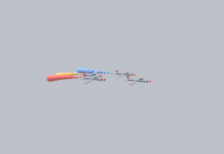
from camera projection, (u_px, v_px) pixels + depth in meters
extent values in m
cylinder|color=#474C56|center=(137.00, 80.00, 87.36)|extent=(1.32, 9.00, 1.32)
cone|color=red|center=(149.00, 81.00, 84.48)|extent=(1.25, 1.20, 1.25)
cube|color=#474C56|center=(136.00, 81.00, 87.62)|extent=(9.01, 1.90, 2.23)
cylinder|color=red|center=(141.00, 77.00, 91.16)|extent=(0.43, 1.40, 0.43)
cylinder|color=red|center=(131.00, 84.00, 84.08)|extent=(0.43, 1.40, 0.43)
cube|color=#474C56|center=(128.00, 79.00, 89.61)|extent=(3.74, 1.20, 1.02)
cube|color=red|center=(128.00, 77.00, 89.39)|extent=(0.49, 1.10, 1.59)
ellipsoid|color=black|center=(141.00, 80.00, 86.20)|extent=(0.94, 2.20, 0.86)
cylinder|color=#474C56|center=(124.00, 74.00, 104.42)|extent=(1.30, 9.00, 1.30)
cone|color=red|center=(134.00, 75.00, 101.54)|extent=(1.23, 1.20, 1.23)
cube|color=#474C56|center=(124.00, 74.00, 104.68)|extent=(9.05, 1.90, 2.02)
cylinder|color=red|center=(128.00, 72.00, 108.25)|extent=(0.42, 1.40, 0.42)
cylinder|color=red|center=(118.00, 77.00, 101.11)|extent=(0.42, 1.40, 0.42)
cube|color=#474C56|center=(117.00, 73.00, 106.67)|extent=(3.76, 1.20, 0.94)
cube|color=red|center=(117.00, 72.00, 106.47)|extent=(0.46, 1.10, 1.60)
ellipsoid|color=black|center=(127.00, 73.00, 103.27)|extent=(0.92, 2.20, 0.85)
sphere|color=blue|center=(112.00, 73.00, 108.67)|extent=(0.91, 0.91, 0.91)
sphere|color=blue|center=(108.00, 73.00, 110.03)|extent=(1.10, 1.10, 1.10)
sphere|color=blue|center=(105.00, 73.00, 111.52)|extent=(1.30, 1.30, 1.30)
sphere|color=blue|center=(101.00, 72.00, 113.22)|extent=(1.59, 1.59, 1.59)
sphere|color=blue|center=(98.00, 72.00, 114.69)|extent=(1.82, 1.82, 1.82)
sphere|color=blue|center=(95.00, 72.00, 116.57)|extent=(1.82, 1.82, 1.82)
sphere|color=blue|center=(93.00, 71.00, 118.42)|extent=(2.20, 2.20, 2.20)
sphere|color=blue|center=(90.00, 72.00, 120.34)|extent=(2.27, 2.27, 2.27)
sphere|color=blue|center=(88.00, 71.00, 122.43)|extent=(2.65, 2.65, 2.65)
sphere|color=blue|center=(86.00, 71.00, 124.55)|extent=(2.71, 2.71, 2.71)
sphere|color=blue|center=(84.00, 71.00, 126.67)|extent=(2.86, 2.86, 2.86)
sphere|color=blue|center=(83.00, 71.00, 128.95)|extent=(3.15, 3.15, 3.15)
sphere|color=blue|center=(81.00, 71.00, 131.17)|extent=(3.38, 3.38, 3.38)
sphere|color=blue|center=(80.00, 71.00, 133.67)|extent=(3.56, 3.56, 3.56)
cylinder|color=#474C56|center=(93.00, 79.00, 85.31)|extent=(1.37, 9.00, 1.37)
cone|color=red|center=(103.00, 80.00, 82.43)|extent=(1.30, 1.20, 1.30)
cube|color=#474C56|center=(92.00, 79.00, 85.57)|extent=(8.87, 1.90, 2.80)
cylinder|color=red|center=(99.00, 74.00, 89.01)|extent=(0.45, 1.40, 0.45)
cylinder|color=red|center=(85.00, 84.00, 82.13)|extent=(0.45, 1.40, 0.45)
cube|color=#474C56|center=(85.00, 78.00, 87.55)|extent=(3.69, 1.20, 1.26)
cube|color=red|center=(84.00, 76.00, 87.29)|extent=(0.59, 1.10, 1.57)
ellipsoid|color=black|center=(96.00, 78.00, 84.12)|extent=(0.97, 2.20, 0.90)
sphere|color=red|center=(80.00, 77.00, 89.17)|extent=(0.91, 0.91, 0.91)
sphere|color=red|center=(77.00, 78.00, 90.06)|extent=(1.13, 1.13, 1.13)
sphere|color=red|center=(74.00, 77.00, 91.05)|extent=(1.24, 1.24, 1.24)
sphere|color=red|center=(70.00, 77.00, 92.00)|extent=(1.62, 1.62, 1.62)
sphere|color=red|center=(67.00, 77.00, 92.99)|extent=(1.80, 1.80, 1.80)
sphere|color=red|center=(65.00, 77.00, 94.06)|extent=(2.03, 2.03, 2.03)
sphere|color=red|center=(62.00, 78.00, 95.08)|extent=(2.09, 2.09, 2.09)
sphere|color=red|center=(58.00, 78.00, 95.88)|extent=(2.39, 2.39, 2.39)
sphere|color=red|center=(56.00, 78.00, 96.92)|extent=(2.56, 2.56, 2.56)
sphere|color=red|center=(53.00, 78.00, 97.84)|extent=(2.82, 2.82, 2.82)
sphere|color=red|center=(50.00, 79.00, 98.74)|extent=(3.01, 3.01, 3.01)
cylinder|color=#474C56|center=(91.00, 75.00, 101.48)|extent=(1.36, 9.00, 1.36)
cone|color=red|center=(100.00, 76.00, 98.60)|extent=(1.30, 1.20, 1.30)
cube|color=#474C56|center=(91.00, 75.00, 101.74)|extent=(8.88, 1.90, 2.76)
cylinder|color=red|center=(97.00, 72.00, 105.19)|extent=(0.45, 1.40, 0.45)
cylinder|color=red|center=(84.00, 79.00, 98.29)|extent=(0.45, 1.40, 0.45)
cube|color=#474C56|center=(85.00, 75.00, 103.72)|extent=(3.70, 1.20, 1.24)
cube|color=red|center=(84.00, 73.00, 103.46)|extent=(0.58, 1.10, 1.57)
ellipsoid|color=black|center=(94.00, 74.00, 100.29)|extent=(0.96, 2.20, 0.90)
sphere|color=orange|center=(81.00, 74.00, 105.25)|extent=(0.95, 0.95, 0.95)
sphere|color=orange|center=(78.00, 74.00, 106.12)|extent=(1.08, 1.08, 1.08)
sphere|color=orange|center=(75.00, 74.00, 107.21)|extent=(1.45, 1.45, 1.45)
sphere|color=orange|center=(72.00, 74.00, 108.01)|extent=(1.51, 1.51, 1.51)
sphere|color=orange|center=(70.00, 74.00, 109.14)|extent=(1.81, 1.81, 1.81)
sphere|color=orange|center=(67.00, 75.00, 109.92)|extent=(1.87, 1.87, 1.87)
sphere|color=orange|center=(64.00, 75.00, 110.89)|extent=(2.08, 2.08, 2.08)
sphere|color=orange|center=(61.00, 75.00, 111.77)|extent=(2.44, 2.44, 2.44)
sphere|color=orange|center=(58.00, 76.00, 112.45)|extent=(2.46, 2.46, 2.46)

